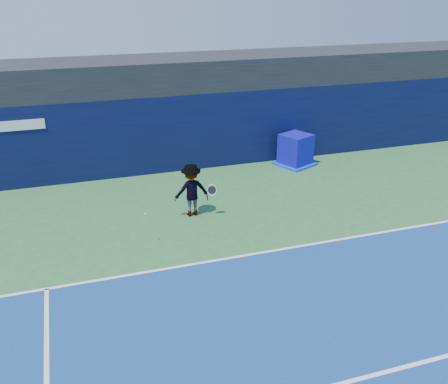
{
  "coord_description": "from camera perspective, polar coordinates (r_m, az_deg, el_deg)",
  "views": [
    {
      "loc": [
        -4.07,
        -8.14,
        6.96
      ],
      "look_at": [
        0.29,
        5.2,
        1.0
      ],
      "focal_mm": 40.0,
      "sensor_mm": 36.0,
      "label": 1
    }
  ],
  "objects": [
    {
      "name": "equipment_cart",
      "position": [
        20.51,
        8.17,
        4.65
      ],
      "size": [
        1.76,
        1.76,
        1.28
      ],
      "color": "#110CAC",
      "rests_on": "ground"
    },
    {
      "name": "tennis_ball",
      "position": [
        14.09,
        -8.96,
        -2.5
      ],
      "size": [
        0.07,
        0.07,
        0.07
      ],
      "color": "#B5E119",
      "rests_on": "ground"
    },
    {
      "name": "tennis_player",
      "position": [
        15.79,
        -3.74,
        0.23
      ],
      "size": [
        1.32,
        0.73,
        1.72
      ],
      "color": "white",
      "rests_on": "ground"
    },
    {
      "name": "back_wall_assembly",
      "position": [
        19.85,
        -5.63,
        6.92
      ],
      "size": [
        36.0,
        1.03,
        3.0
      ],
      "color": "#090E34",
      "rests_on": "ground"
    },
    {
      "name": "stadium_band",
      "position": [
        20.34,
        -6.5,
        13.35
      ],
      "size": [
        36.0,
        3.0,
        1.2
      ],
      "primitive_type": "cube",
      "color": "black",
      "rests_on": "back_wall_assembly"
    },
    {
      "name": "ground",
      "position": [
        11.46,
        6.93,
        -14.59
      ],
      "size": [
        80.0,
        80.0,
        0.0
      ],
      "primitive_type": "plane",
      "color": "#2F6A35",
      "rests_on": "ground"
    },
    {
      "name": "baseline",
      "position": [
        13.75,
        1.7,
        -7.38
      ],
      "size": [
        24.0,
        0.1,
        0.01
      ],
      "primitive_type": "cube",
      "color": "white",
      "rests_on": "ground"
    }
  ]
}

